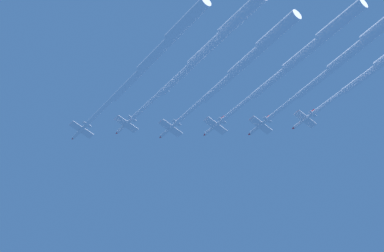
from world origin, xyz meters
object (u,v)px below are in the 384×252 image
(jet_starboard_inner, at_px, (248,59))
(jet_port_mid, at_px, (306,51))
(jet_starboard_mid, at_px, (350,53))
(jet_port_inner, at_px, (210,46))
(jet_lead, at_px, (158,52))

(jet_starboard_inner, xyz_separation_m, jet_port_mid, (17.13, -2.14, 0.38))
(jet_port_mid, bearing_deg, jet_starboard_mid, 3.50)
(jet_port_inner, xyz_separation_m, jet_starboard_mid, (41.63, 1.77, -2.49))
(jet_port_mid, bearing_deg, jet_port_inner, -178.06)
(jet_lead, xyz_separation_m, jet_port_inner, (15.56, -0.15, 1.87))
(jet_starboard_inner, xyz_separation_m, jet_starboard_mid, (30.16, -1.34, 0.02))
(jet_port_inner, height_order, jet_port_mid, jet_port_inner)
(jet_port_inner, bearing_deg, jet_starboard_mid, 2.43)
(jet_port_inner, distance_m, jet_starboard_inner, 12.14)
(jet_port_inner, height_order, jet_starboard_inner, jet_port_inner)
(jet_starboard_inner, relative_size, jet_starboard_mid, 0.98)
(jet_port_inner, bearing_deg, jet_port_mid, 1.94)
(jet_port_mid, distance_m, jet_starboard_mid, 13.06)
(jet_lead, xyz_separation_m, jet_starboard_mid, (57.19, 1.62, -0.62))
(jet_starboard_inner, bearing_deg, jet_port_mid, -7.12)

